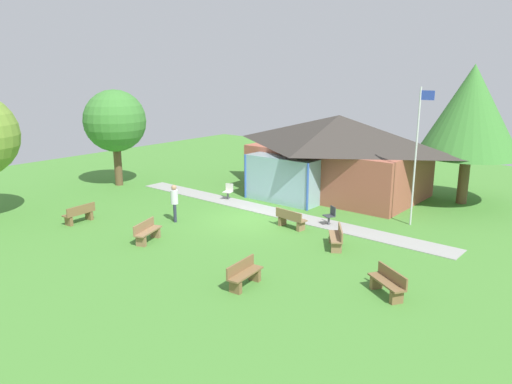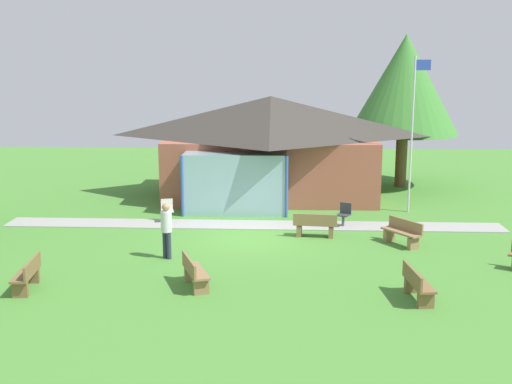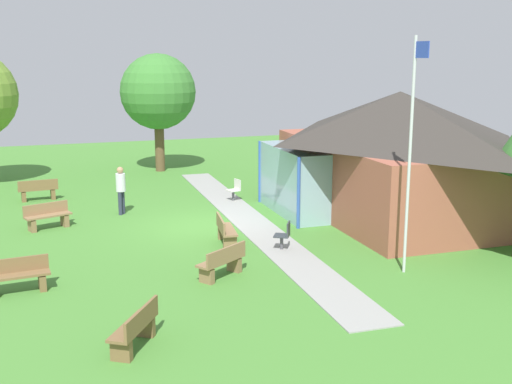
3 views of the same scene
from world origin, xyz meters
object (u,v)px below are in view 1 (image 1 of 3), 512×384
patio_chair_lawn_spare (330,216)px  patio_chair_west (228,192)px  flagpole (417,151)px  bench_mid_right (337,238)px  bench_front_right (244,275)px  visitor_strolling_lawn (174,200)px  bench_front_center (147,232)px  bench_front_left (80,214)px  bench_rear_near_path (291,219)px  bench_lawn_far_right (388,283)px  pavilion (336,153)px  tree_west_hedge (115,121)px  tree_behind_pavilion_right (471,111)px

patio_chair_lawn_spare → patio_chair_west: 6.57m
flagpole → bench_mid_right: size_ratio=4.13×
bench_front_right → visitor_strolling_lawn: visitor_strolling_lawn is taller
bench_front_center → bench_front_left: bearing=-105.8°
flagpole → bench_rear_near_path: 6.25m
bench_rear_near_path → bench_lawn_far_right: bearing=-23.0°
bench_mid_right → patio_chair_lawn_spare: (-1.69, 2.33, 0.01)m
pavilion → tree_west_hedge: (-11.19, -6.42, 1.56)m
bench_mid_right → bench_front_left: 11.71m
bench_front_center → bench_lawn_far_right: size_ratio=1.04×
pavilion → visitor_strolling_lawn: pavilion is taller
bench_front_left → bench_lawn_far_right: bearing=-87.6°
bench_front_left → bench_front_right: bearing=-97.5°
flagpole → patio_chair_lawn_spare: size_ratio=7.12×
bench_front_right → bench_mid_right: size_ratio=1.04×
visitor_strolling_lawn → pavilion: bearing=-69.2°
patio_chair_lawn_spare → visitor_strolling_lawn: 7.12m
patio_chair_west → tree_behind_pavilion_right: (9.97, 7.22, 4.38)m
bench_mid_right → bench_front_left: (-10.77, -4.60, 0.00)m
patio_chair_lawn_spare → patio_chair_west: same height
bench_front_left → bench_rear_near_path: size_ratio=1.00×
visitor_strolling_lawn → tree_behind_pavilion_right: size_ratio=0.25×
flagpole → bench_front_left: (-11.90, -9.29, -2.96)m
bench_front_left → patio_chair_lawn_spare: (9.07, 6.93, 0.01)m
bench_lawn_far_right → tree_west_hedge: bearing=20.7°
flagpole → visitor_strolling_lawn: 11.02m
patio_chair_lawn_spare → tree_behind_pavilion_right: (3.41, 7.62, 4.38)m
pavilion → bench_front_left: bearing=-117.3°
patio_chair_west → tree_west_hedge: tree_west_hedge is taller
pavilion → bench_rear_near_path: bearing=-75.7°
bench_mid_right → tree_west_hedge: bearing=51.3°
bench_lawn_far_right → visitor_strolling_lawn: 10.94m
bench_front_left → visitor_strolling_lawn: visitor_strolling_lawn is taller
pavilion → tree_behind_pavilion_right: 7.15m
visitor_strolling_lawn → tree_west_hedge: 9.11m
bench_mid_right → flagpole: bearing=-48.3°
bench_front_left → patio_chair_west: size_ratio=1.78×
bench_front_right → bench_rear_near_path: size_ratio=1.00×
pavilion → bench_lawn_far_right: pavilion is taller
bench_front_left → patio_chair_lawn_spare: bearing=-58.0°
tree_behind_pavilion_right → patio_chair_lawn_spare: bearing=-114.1°
bench_front_center → tree_west_hedge: size_ratio=0.27×
bench_front_right → bench_front_left: bearing=-98.4°
bench_front_right → tree_behind_pavilion_right: tree_behind_pavilion_right is taller
bench_lawn_far_right → patio_chair_west: 12.81m
bench_front_left → bench_lawn_far_right: same height
bench_lawn_far_right → patio_chair_lawn_spare: 7.11m
bench_mid_right → tree_behind_pavilion_right: size_ratio=0.21×
tree_behind_pavilion_right → bench_front_right: bearing=-98.5°
bench_front_center → tree_behind_pavilion_right: 16.92m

